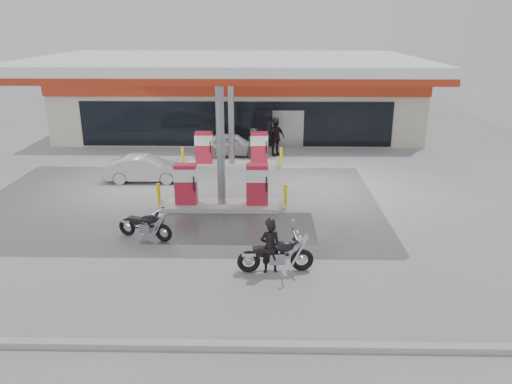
% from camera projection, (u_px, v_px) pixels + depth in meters
% --- Properties ---
extents(ground, '(90.00, 90.00, 0.00)m').
position_uv_depth(ground, '(217.00, 227.00, 17.92)').
color(ground, gray).
rests_on(ground, ground).
extents(wet_patch, '(6.00, 3.00, 0.00)m').
position_uv_depth(wet_patch, '(231.00, 227.00, 17.91)').
color(wet_patch, '#4C4C4F').
rests_on(wet_patch, ground).
extents(drain_cover, '(0.70, 0.70, 0.01)m').
position_uv_depth(drain_cover, '(274.00, 252.00, 15.99)').
color(drain_cover, '#38383A').
rests_on(drain_cover, ground).
extents(kerb, '(28.00, 0.25, 0.15)m').
position_uv_depth(kerb, '(189.00, 345.00, 11.27)').
color(kerb, gray).
rests_on(kerb, ground).
extents(store_building, '(22.00, 8.22, 4.00)m').
position_uv_depth(store_building, '(240.00, 103.00, 32.34)').
color(store_building, '#B9B29B').
rests_on(store_building, ground).
extents(canopy, '(16.00, 10.02, 5.51)m').
position_uv_depth(canopy, '(225.00, 65.00, 20.94)').
color(canopy, silver).
rests_on(canopy, ground).
extents(pump_island_near, '(5.14, 1.30, 1.78)m').
position_uv_depth(pump_island_near, '(222.00, 191.00, 19.58)').
color(pump_island_near, '#9E9E99').
rests_on(pump_island_near, ground).
extents(pump_island_far, '(5.14, 1.30, 1.78)m').
position_uv_depth(pump_island_far, '(232.00, 153.00, 25.26)').
color(pump_island_far, '#9E9E99').
rests_on(pump_island_far, ground).
extents(main_motorcycle, '(2.27, 0.87, 1.17)m').
position_uv_depth(main_motorcycle, '(277.00, 255.00, 14.61)').
color(main_motorcycle, black).
rests_on(main_motorcycle, ground).
extents(biker_main, '(0.65, 0.49, 1.61)m').
position_uv_depth(biker_main, '(270.00, 247.00, 14.50)').
color(biker_main, black).
rests_on(biker_main, ground).
extents(parked_motorcycle, '(1.99, 1.04, 1.06)m').
position_uv_depth(parked_motorcycle, '(146.00, 226.00, 16.85)').
color(parked_motorcycle, black).
rests_on(parked_motorcycle, ground).
extents(sedan_white, '(3.65, 1.53, 1.23)m').
position_uv_depth(sedan_white, '(232.00, 144.00, 27.37)').
color(sedan_white, silver).
rests_on(sedan_white, ground).
extents(attendant, '(0.80, 0.94, 1.67)m').
position_uv_depth(attendant, '(254.00, 144.00, 26.57)').
color(attendant, slate).
rests_on(attendant, ground).
extents(hatchback_silver, '(3.65, 1.34, 1.19)m').
position_uv_depth(hatchback_silver, '(146.00, 169.00, 22.93)').
color(hatchback_silver, '#AEB0B6').
rests_on(hatchback_silver, ground).
extents(parked_car_left, '(4.50, 2.86, 1.21)m').
position_uv_depth(parked_car_left, '(166.00, 130.00, 31.05)').
color(parked_car_left, '#480F11').
rests_on(parked_car_left, ground).
extents(biker_walking, '(1.25, 1.08, 2.01)m').
position_uv_depth(biker_walking, '(275.00, 138.00, 27.20)').
color(biker_walking, black).
rests_on(biker_walking, ground).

